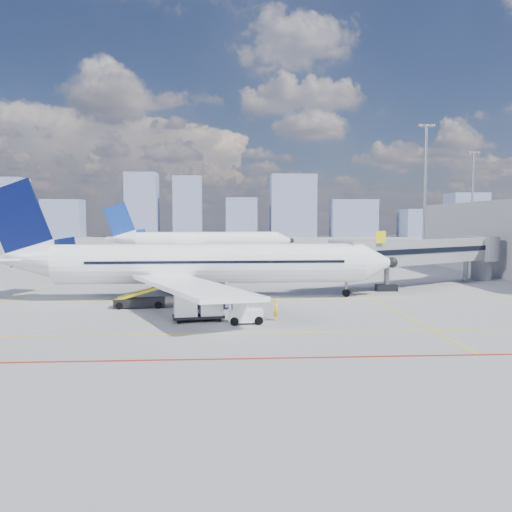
{
  "coord_description": "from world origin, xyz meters",
  "views": [
    {
      "loc": [
        0.31,
        -37.91,
        7.27
      ],
      "look_at": [
        3.12,
        8.76,
        4.0
      ],
      "focal_mm": 35.0,
      "sensor_mm": 36.0,
      "label": 1
    }
  ],
  "objects": [
    {
      "name": "apron_markings",
      "position": [
        -0.58,
        -3.91,
        0.01
      ],
      "size": [
        90.0,
        35.12,
        0.01
      ],
      "color": "yellow",
      "rests_on": "ground"
    },
    {
      "name": "ramp_worker",
      "position": [
        3.96,
        -1.83,
        0.8
      ],
      "size": [
        0.55,
        0.68,
        1.6
      ],
      "primitive_type": "imported",
      "rotation": [
        0.0,
        0.0,
        1.24
      ],
      "color": "yellow",
      "rests_on": "ground"
    },
    {
      "name": "distant_skyline",
      "position": [
        -18.9,
        190.0,
        12.22
      ],
      "size": [
        249.81,
        15.25,
        30.96
      ],
      "color": "slate",
      "rests_on": "ground"
    },
    {
      "name": "main_aircraft",
      "position": [
        -2.7,
        8.85,
        3.22
      ],
      "size": [
        38.52,
        33.57,
        11.22
      ],
      "rotation": [
        0.0,
        0.0,
        0.01
      ],
      "color": "white",
      "rests_on": "ground"
    },
    {
      "name": "baggage_tug",
      "position": [
        1.54,
        -2.91,
        0.79
      ],
      "size": [
        2.48,
        1.63,
        1.65
      ],
      "rotation": [
        0.0,
        0.0,
        0.09
      ],
      "color": "white",
      "rests_on": "ground"
    },
    {
      "name": "ground",
      "position": [
        0.0,
        0.0,
        0.0
      ],
      "size": [
        420.0,
        420.0,
        0.0
      ],
      "primitive_type": "plane",
      "color": "gray",
      "rests_on": "ground"
    },
    {
      "name": "floodlight_mast_far",
      "position": [
        65.0,
        90.0,
        13.59
      ],
      "size": [
        3.2,
        0.61,
        25.45
      ],
      "color": "slate",
      "rests_on": "ground"
    },
    {
      "name": "jet_bridge",
      "position": [
        23.51,
        16.91,
        3.74
      ],
      "size": [
        23.55,
        15.78,
        6.3
      ],
      "color": "gray",
      "rests_on": "ground"
    },
    {
      "name": "cargo_dolly",
      "position": [
        -1.74,
        -1.73,
        1.12
      ],
      "size": [
        3.93,
        2.2,
        2.04
      ],
      "rotation": [
        0.0,
        0.0,
        0.15
      ],
      "color": "black",
      "rests_on": "ground"
    },
    {
      "name": "belt_loader",
      "position": [
        -6.83,
        4.25,
        0.63
      ],
      "size": [
        6.02,
        1.86,
        2.43
      ],
      "rotation": [
        0.0,
        0.0,
        0.06
      ],
      "color": "black",
      "rests_on": "ground"
    },
    {
      "name": "second_aircraft",
      "position": [
        -4.87,
        62.41,
        3.22
      ],
      "size": [
        37.89,
        32.97,
        11.08
      ],
      "rotation": [
        0.0,
        0.0,
        0.1
      ],
      "color": "white",
      "rests_on": "ground"
    },
    {
      "name": "floodlight_mast_ne",
      "position": [
        38.0,
        55.0,
        13.59
      ],
      "size": [
        3.2,
        0.61,
        25.45
      ],
      "color": "slate",
      "rests_on": "ground"
    }
  ]
}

